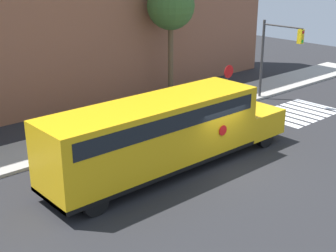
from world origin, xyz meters
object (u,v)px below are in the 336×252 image
school_bus (163,131)px  tree_far_sidewalk (171,7)px  traffic_light (275,50)px  stop_sign (228,79)px

school_bus → tree_far_sidewalk: 12.17m
school_bus → tree_far_sidewalk: (7.92, 8.41, 3.82)m
tree_far_sidewalk → traffic_light: bearing=-54.4°
school_bus → stop_sign: (8.69, 4.22, -0.05)m
stop_sign → traffic_light: traffic_light is taller
tree_far_sidewalk → stop_sign: bearing=-79.6°
stop_sign → traffic_light: size_ratio=0.52×
school_bus → stop_sign: 9.66m
stop_sign → school_bus: bearing=-154.1°
stop_sign → tree_far_sidewalk: bearing=100.4°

